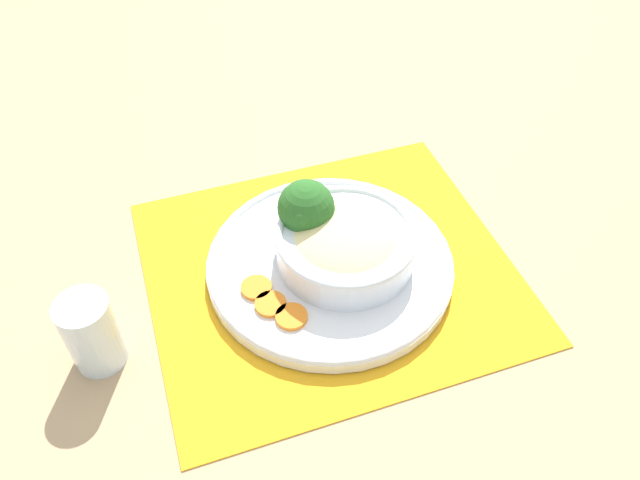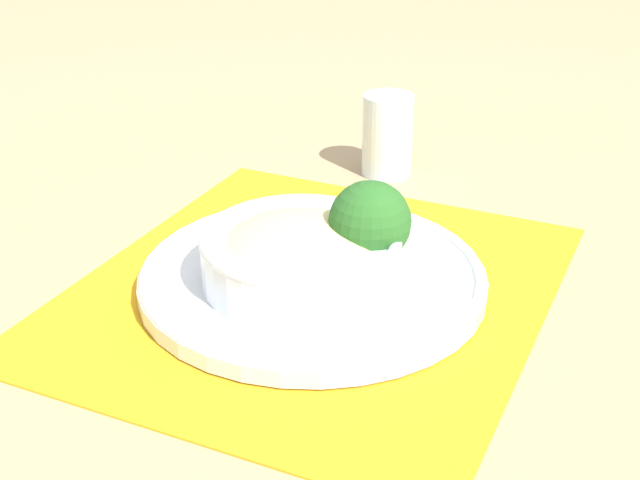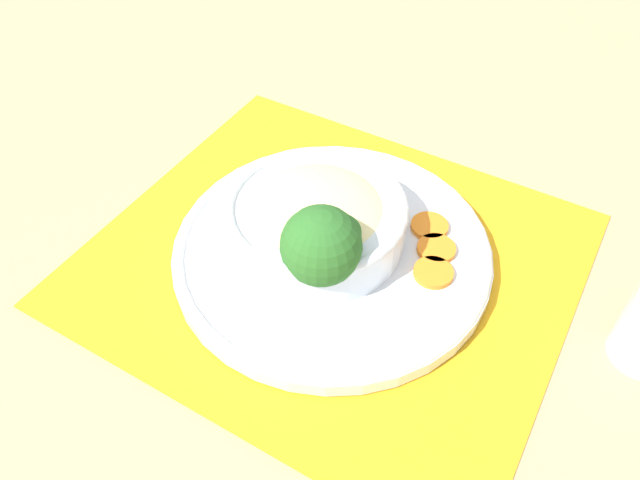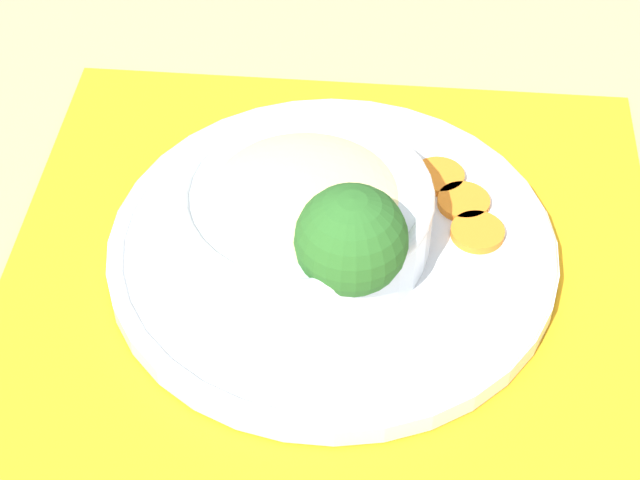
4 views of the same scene
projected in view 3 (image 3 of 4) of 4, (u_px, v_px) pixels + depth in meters
The scene contains 8 objects.
ground_plane at pixel (332, 259), 0.65m from camera, with size 4.00×4.00×0.00m, color tan.
placemat at pixel (332, 258), 0.65m from camera, with size 0.47×0.52×0.00m.
plate at pixel (332, 249), 0.64m from camera, with size 0.33×0.33×0.02m.
bowl at pixel (315, 219), 0.63m from camera, with size 0.18×0.18×0.06m.
broccoli_floret at pixel (322, 246), 0.56m from camera, with size 0.08×0.08×0.09m.
carrot_slice_near at pixel (433, 273), 0.61m from camera, with size 0.04×0.04×0.01m.
carrot_slice_middle at pixel (436, 249), 0.63m from camera, with size 0.04×0.04×0.01m.
carrot_slice_far at pixel (429, 226), 0.66m from camera, with size 0.04×0.04×0.01m.
Camera 3 is at (0.36, 0.25, 0.49)m, focal length 35.00 mm.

